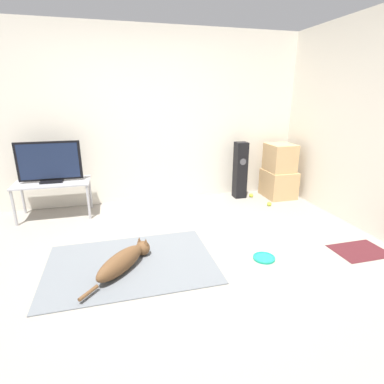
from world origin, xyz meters
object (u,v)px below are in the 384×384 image
Objects in this scene: frisbee at (264,258)px; tennis_ball_near_speaker at (269,204)px; tv at (49,162)px; cardboard_box_upper at (280,158)px; cardboard_box_lower at (278,184)px; tennis_ball_by_boxes at (251,195)px; floor_speaker at (240,170)px; dog at (124,260)px; tv_stand at (53,186)px.

tennis_ball_near_speaker is (0.82, 1.38, 0.02)m from frisbee.
tv reaches higher than tennis_ball_near_speaker.
cardboard_box_lower is at bearing 18.23° from cardboard_box_upper.
tennis_ball_by_boxes is 0.46m from tennis_ball_near_speaker.
cardboard_box_lower is 0.49m from tennis_ball_by_boxes.
floor_speaker is 13.70× the size of tennis_ball_by_boxes.
cardboard_box_lower reaches higher than dog.
frisbee is (1.40, -0.15, -0.10)m from dog.
tennis_ball_by_boxes is (2.97, 0.04, -0.40)m from tv_stand.
floor_speaker is 2.81m from tv.
floor_speaker is at bearing 74.01° from frisbee.
cardboard_box_lower is 7.75× the size of tennis_ball_by_boxes.
cardboard_box_upper reaches higher than tv_stand.
tv is (0.00, 0.00, 0.33)m from tv_stand.
floor_speaker is (0.55, 1.91, 0.44)m from frisbee.
tv_stand is 3.00m from tennis_ball_by_boxes.
tennis_ball_by_boxes reaches higher than frisbee.
frisbee is 0.44× the size of cardboard_box_lower.
cardboard_box_upper is at bearing -161.77° from cardboard_box_lower.
tv_stand reaches higher than tennis_ball_near_speaker.
tennis_ball_by_boxes is (0.73, 1.84, 0.02)m from frisbee.
cardboard_box_lower reaches higher than tennis_ball_by_boxes.
cardboard_box_upper is at bearing -0.70° from tv.
cardboard_box_upper reaches higher than tennis_ball_by_boxes.
dog is 2.64m from floor_speaker.
tv_stand is at bearing -179.26° from tennis_ball_by_boxes.
floor_speaker is 2.79m from tv_stand.
tv_stand is 0.33m from tv.
cardboard_box_upper reaches higher than frisbee.
dog is at bearing 173.75° from frisbee.
cardboard_box_upper is 3.40m from tv.
tv reaches higher than cardboard_box_lower.
cardboard_box_upper reaches higher than dog.
tennis_ball_near_speaker is at bearing -62.35° from floor_speaker.
floor_speaker reaches higher than tennis_ball_near_speaker.
cardboard_box_lower is at bearing 32.02° from dog.
cardboard_box_lower is 0.64× the size of tv.
frisbee is 0.28× the size of tv.
cardboard_box_upper reaches higher than cardboard_box_lower.
tv reaches higher than dog.
frisbee is 0.24× the size of tv_stand.
frisbee is at bearing -38.73° from tv_stand.
tv_stand reaches higher than cardboard_box_lower.
tv_stand is at bearing 117.11° from dog.
tv_stand reaches higher than dog.
frisbee is 2.20m from cardboard_box_upper.
cardboard_box_lower is 0.55m from tennis_ball_near_speaker.
floor_speaker is 0.72m from tennis_ball_near_speaker.
floor_speaker reaches higher than dog.
tv_stand is (-3.42, 0.03, 0.22)m from cardboard_box_lower.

